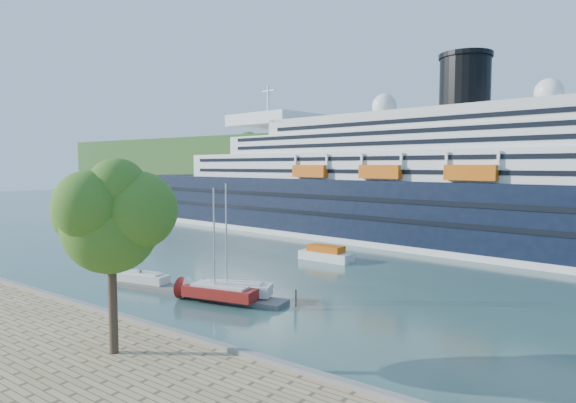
# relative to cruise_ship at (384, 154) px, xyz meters

# --- Properties ---
(ground) EXTENTS (400.00, 400.00, 0.00)m
(ground) POSITION_rel_cruise_ship_xyz_m (-3.69, -51.31, -13.80)
(ground) COLOR #2C4E4A
(ground) RESTS_ON ground
(far_hillside) EXTENTS (400.00, 50.00, 24.00)m
(far_hillside) POSITION_rel_cruise_ship_xyz_m (-3.69, 93.69, -1.80)
(far_hillside) COLOR #315F26
(far_hillside) RESTS_ON ground
(quay_coping) EXTENTS (220.00, 0.50, 0.30)m
(quay_coping) POSITION_rel_cruise_ship_xyz_m (-3.69, -51.51, -12.65)
(quay_coping) COLOR slate
(quay_coping) RESTS_ON promenade
(cruise_ship) EXTENTS (124.16, 31.53, 27.61)m
(cruise_ship) POSITION_rel_cruise_ship_xyz_m (0.00, 0.00, 0.00)
(cruise_ship) COLOR black
(cruise_ship) RESTS_ON ground
(promenade_tree) EXTENTS (7.33, 7.33, 12.14)m
(promenade_tree) POSITION_rel_cruise_ship_xyz_m (8.67, -55.61, -6.73)
(promenade_tree) COLOR #315C18
(promenade_tree) RESTS_ON promenade
(floating_pontoon) EXTENTS (18.99, 5.42, 0.42)m
(floating_pontoon) POSITION_rel_cruise_ship_xyz_m (0.16, -41.57, -13.59)
(floating_pontoon) COLOR slate
(floating_pontoon) RESTS_ON ground
(sailboat_white_near) EXTENTS (6.67, 3.02, 8.32)m
(sailboat_white_near) POSITION_rel_cruise_ship_xyz_m (-6.15, -42.43, -9.64)
(sailboat_white_near) COLOR silver
(sailboat_white_near) RESTS_ON ground
(sailboat_red) EXTENTS (7.62, 3.53, 9.50)m
(sailboat_red) POSITION_rel_cruise_ship_xyz_m (4.26, -42.23, -9.05)
(sailboat_red) COLOR maroon
(sailboat_red) RESTS_ON ground
(sailboat_white_far) EXTENTS (7.80, 5.10, 9.83)m
(sailboat_white_far) POSITION_rel_cruise_ship_xyz_m (4.47, -40.84, -8.89)
(sailboat_white_far) COLOR silver
(sailboat_white_far) RESTS_ON ground
(tender_launch) EXTENTS (7.02, 2.56, 1.92)m
(tender_launch) POSITION_rel_cruise_ship_xyz_m (1.86, -20.75, -12.84)
(tender_launch) COLOR #C5530B
(tender_launch) RESTS_ON ground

